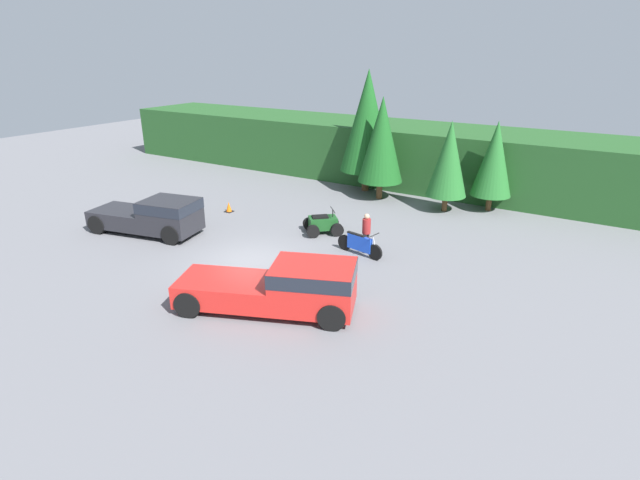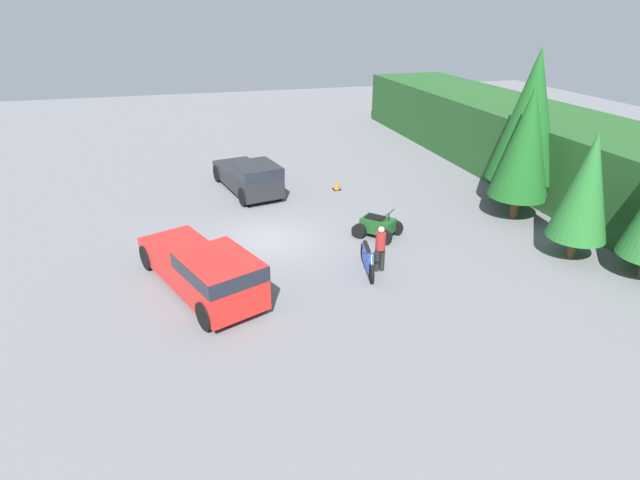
{
  "view_description": "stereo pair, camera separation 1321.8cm",
  "coord_description": "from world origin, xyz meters",
  "px_view_note": "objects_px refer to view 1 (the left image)",
  "views": [
    {
      "loc": [
        12.61,
        -14.67,
        8.4
      ],
      "look_at": [
        2.48,
        1.6,
        0.95
      ],
      "focal_mm": 28.0,
      "sensor_mm": 36.0,
      "label": 1
    },
    {
      "loc": [
        18.55,
        -2.87,
        8.8
      ],
      "look_at": [
        2.48,
        1.6,
        0.95
      ],
      "focal_mm": 28.0,
      "sensor_mm": 36.0,
      "label": 2
    }
  ],
  "objects_px": {
    "quad_atv": "(323,224)",
    "rider_person": "(366,231)",
    "dirt_bike": "(360,245)",
    "pickup_truck_second": "(154,215)",
    "pickup_truck_red": "(284,286)",
    "traffic_cone": "(229,207)"
  },
  "relations": [
    {
      "from": "dirt_bike",
      "to": "quad_atv",
      "type": "height_order",
      "value": "quad_atv"
    },
    {
      "from": "pickup_truck_second",
      "to": "rider_person",
      "type": "xyz_separation_m",
      "value": [
        9.56,
        3.3,
        0.01
      ]
    },
    {
      "from": "rider_person",
      "to": "traffic_cone",
      "type": "height_order",
      "value": "rider_person"
    },
    {
      "from": "pickup_truck_red",
      "to": "rider_person",
      "type": "relative_size",
      "value": 3.6
    },
    {
      "from": "rider_person",
      "to": "pickup_truck_red",
      "type": "bearing_deg",
      "value": -84.02
    },
    {
      "from": "pickup_truck_second",
      "to": "pickup_truck_red",
      "type": "bearing_deg",
      "value": -28.58
    },
    {
      "from": "pickup_truck_red",
      "to": "traffic_cone",
      "type": "distance_m",
      "value": 11.56
    },
    {
      "from": "traffic_cone",
      "to": "pickup_truck_red",
      "type": "bearing_deg",
      "value": -39.13
    },
    {
      "from": "dirt_bike",
      "to": "rider_person",
      "type": "distance_m",
      "value": 0.66
    },
    {
      "from": "pickup_truck_second",
      "to": "rider_person",
      "type": "distance_m",
      "value": 10.11
    },
    {
      "from": "quad_atv",
      "to": "rider_person",
      "type": "bearing_deg",
      "value": -62.68
    },
    {
      "from": "pickup_truck_red",
      "to": "quad_atv",
      "type": "relative_size",
      "value": 2.86
    },
    {
      "from": "pickup_truck_red",
      "to": "rider_person",
      "type": "bearing_deg",
      "value": 68.29
    },
    {
      "from": "dirt_bike",
      "to": "rider_person",
      "type": "xyz_separation_m",
      "value": [
        0.08,
        0.44,
        0.48
      ]
    },
    {
      "from": "pickup_truck_second",
      "to": "quad_atv",
      "type": "relative_size",
      "value": 2.57
    },
    {
      "from": "dirt_bike",
      "to": "quad_atv",
      "type": "bearing_deg",
      "value": 162.22
    },
    {
      "from": "dirt_bike",
      "to": "rider_person",
      "type": "relative_size",
      "value": 1.33
    },
    {
      "from": "pickup_truck_red",
      "to": "dirt_bike",
      "type": "xyz_separation_m",
      "value": [
        -0.12,
        5.7,
        -0.47
      ]
    },
    {
      "from": "pickup_truck_second",
      "to": "dirt_bike",
      "type": "height_order",
      "value": "pickup_truck_second"
    },
    {
      "from": "pickup_truck_second",
      "to": "quad_atv",
      "type": "distance_m",
      "value": 8.01
    },
    {
      "from": "rider_person",
      "to": "quad_atv",
      "type": "bearing_deg",
      "value": 165.42
    },
    {
      "from": "pickup_truck_red",
      "to": "rider_person",
      "type": "distance_m",
      "value": 6.14
    }
  ]
}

